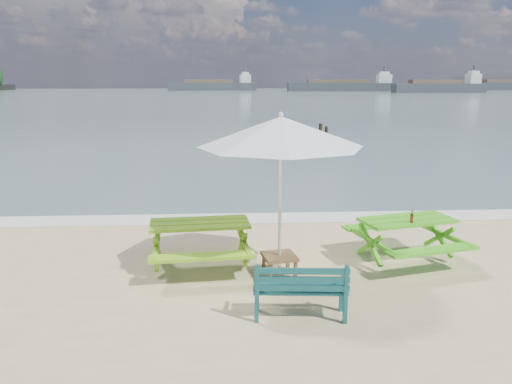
{
  "coord_description": "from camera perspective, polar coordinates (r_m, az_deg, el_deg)",
  "views": [
    {
      "loc": [
        -0.68,
        -6.64,
        3.2
      ],
      "look_at": [
        -0.15,
        3.0,
        1.0
      ],
      "focal_mm": 35.0,
      "sensor_mm": 36.0,
      "label": 1
    }
  ],
  "objects": [
    {
      "name": "sea",
      "position": [
        91.7,
        -2.74,
        10.81
      ],
      "size": [
        300.0,
        300.0,
        0.0
      ],
      "primitive_type": "plane",
      "color": "slate",
      "rests_on": "ground"
    },
    {
      "name": "foam_strip",
      "position": [
        11.7,
        0.31,
        -3.0
      ],
      "size": [
        22.0,
        0.9,
        0.01
      ],
      "primitive_type": "cube",
      "color": "silver",
      "rests_on": "ground"
    },
    {
      "name": "picnic_table_left",
      "position": [
        8.72,
        -6.37,
        -6.07
      ],
      "size": [
        1.85,
        2.02,
        0.8
      ],
      "color": "#6FAB1A",
      "rests_on": "ground"
    },
    {
      "name": "picnic_table_right",
      "position": [
        9.34,
        16.74,
        -5.33
      ],
      "size": [
        2.04,
        2.17,
        0.78
      ],
      "color": "#43AA19",
      "rests_on": "ground"
    },
    {
      "name": "park_bench",
      "position": [
        7.01,
        5.05,
        -12.19
      ],
      "size": [
        1.3,
        0.53,
        0.78
      ],
      "color": "#114547",
      "rests_on": "ground"
    },
    {
      "name": "side_table",
      "position": [
        8.4,
        2.69,
        -8.24
      ],
      "size": [
        0.62,
        0.62,
        0.35
      ],
      "color": "brown",
      "rests_on": "ground"
    },
    {
      "name": "patio_umbrella",
      "position": [
        7.88,
        2.86,
        6.9
      ],
      "size": [
        3.1,
        3.1,
        2.63
      ],
      "color": "silver",
      "rests_on": "ground"
    },
    {
      "name": "beer_bottle",
      "position": [
        8.97,
        17.37,
        -2.9
      ],
      "size": [
        0.06,
        0.06,
        0.23
      ],
      "color": "brown",
      "rests_on": "picnic_table_right"
    },
    {
      "name": "swimmer",
      "position": [
        24.39,
        3.61,
        4.84
      ],
      "size": [
        0.78,
        0.65,
        1.82
      ],
      "color": "tan",
      "rests_on": "ground"
    },
    {
      "name": "mooring_pilings",
      "position": [
        24.78,
        7.64,
        6.25
      ],
      "size": [
        0.57,
        0.77,
        1.29
      ],
      "color": "black",
      "rests_on": "ground"
    },
    {
      "name": "cargo_ships",
      "position": [
        142.51,
        21.23,
        11.16
      ],
      "size": [
        154.8,
        31.83,
        4.4
      ],
      "color": "#34393E",
      "rests_on": "ground"
    }
  ]
}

